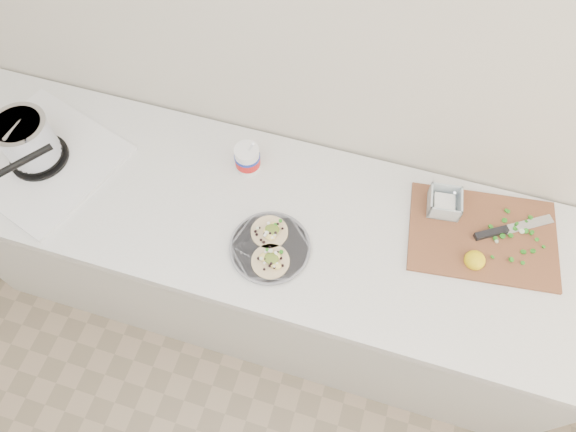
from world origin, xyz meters
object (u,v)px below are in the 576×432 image
(stove, at_px, (32,147))
(tub, at_px, (248,157))
(cutboard, at_px, (481,230))
(taco_plate, at_px, (270,246))

(stove, xyz_separation_m, tub, (0.71, 0.18, -0.02))
(stove, distance_m, cutboard, 1.53)
(tub, bearing_deg, stove, -165.65)
(stove, height_order, taco_plate, stove)
(stove, height_order, cutboard, stove)
(tub, relative_size, cutboard, 0.39)
(stove, relative_size, tub, 3.04)
(cutboard, bearing_deg, tub, 171.29)
(taco_plate, distance_m, cutboard, 0.69)
(stove, distance_m, taco_plate, 0.89)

